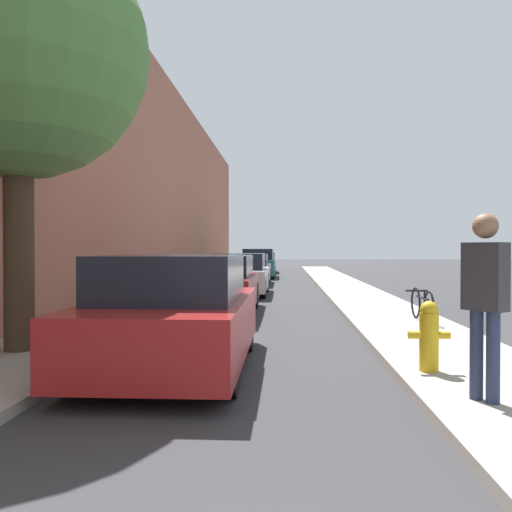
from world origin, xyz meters
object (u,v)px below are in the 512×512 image
(parked_car_silver, at_px, (240,275))
(parked_car_teal, at_px, (259,264))
(parked_car_grey, at_px, (250,270))
(bicycle, at_px, (422,305))
(parked_car_maroon, at_px, (218,286))
(street_tree_near, at_px, (18,51))
(parked_car_red, at_px, (174,315))
(pedestrian, at_px, (485,293))
(fire_hydrant, at_px, (429,335))
(parked_car_white, at_px, (262,263))

(parked_car_silver, xyz_separation_m, parked_car_teal, (0.09, 10.42, 0.05))
(parked_car_grey, distance_m, bicycle, 12.94)
(parked_car_maroon, bearing_deg, street_tree_near, -112.63)
(parked_car_red, xyz_separation_m, pedestrian, (3.30, -1.67, 0.45))
(street_tree_near, distance_m, fire_hydrant, 6.72)
(parked_car_grey, distance_m, pedestrian, 18.14)
(parked_car_white, relative_size, fire_hydrant, 4.86)
(parked_car_red, xyz_separation_m, street_tree_near, (-2.34, 0.56, 3.65))
(fire_hydrant, xyz_separation_m, pedestrian, (0.19, -1.23, 0.60))
(parked_car_grey, distance_m, fire_hydrant, 16.89)
(bicycle, bearing_deg, fire_hydrant, -104.74)
(parked_car_maroon, xyz_separation_m, parked_car_silver, (0.08, 5.23, -0.00))
(pedestrian, bearing_deg, parked_car_white, -31.20)
(street_tree_near, xyz_separation_m, pedestrian, (5.64, -2.23, -3.20))
(street_tree_near, relative_size, fire_hydrant, 7.38)
(parked_car_white, bearing_deg, parked_car_silver, -90.05)
(parked_car_teal, distance_m, street_tree_near, 21.32)
(parked_car_silver, distance_m, pedestrian, 13.14)
(street_tree_near, xyz_separation_m, fire_hydrant, (5.45, -1.00, -3.80))
(parked_car_grey, height_order, pedestrian, pedestrian)
(parked_car_teal, height_order, bicycle, parked_car_teal)
(parked_car_grey, bearing_deg, pedestrian, -79.19)
(parked_car_maroon, distance_m, parked_car_white, 21.26)
(parked_car_grey, height_order, fire_hydrant, parked_car_grey)
(parked_car_teal, xyz_separation_m, parked_car_white, (-0.08, 5.61, -0.09))
(parked_car_white, distance_m, fire_hydrant, 27.68)
(parked_car_white, xyz_separation_m, pedestrian, (3.37, -28.72, 0.51))
(parked_car_silver, height_order, parked_car_teal, parked_car_teal)
(parked_car_teal, bearing_deg, parked_car_grey, -91.20)
(parked_car_red, relative_size, parked_car_teal, 0.96)
(parked_car_silver, xyz_separation_m, bicycle, (4.21, -7.10, -0.22))
(parked_car_white, height_order, pedestrian, pedestrian)
(street_tree_near, height_order, bicycle, street_tree_near)
(street_tree_near, bearing_deg, parked_car_grey, 81.84)
(parked_car_red, height_order, parked_car_teal, parked_car_teal)
(parked_car_teal, xyz_separation_m, pedestrian, (3.29, -23.11, 0.43))
(parked_car_maroon, bearing_deg, parked_car_white, 89.76)
(parked_car_teal, xyz_separation_m, street_tree_near, (-2.35, -20.88, 3.62))
(parked_car_maroon, height_order, fire_hydrant, parked_car_maroon)
(parked_car_silver, relative_size, parked_car_white, 1.03)
(parked_car_grey, distance_m, parked_car_white, 10.91)
(street_tree_near, height_order, fire_hydrant, street_tree_near)
(parked_car_teal, bearing_deg, bicycle, -76.78)
(parked_car_silver, bearing_deg, bicycle, -59.35)
(parked_car_silver, distance_m, street_tree_near, 11.32)
(parked_car_red, height_order, street_tree_near, street_tree_near)
(parked_car_red, height_order, pedestrian, pedestrian)
(parked_car_silver, bearing_deg, street_tree_near, -102.16)
(parked_car_teal, relative_size, fire_hydrant, 5.14)
(parked_car_teal, relative_size, parked_car_white, 1.06)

